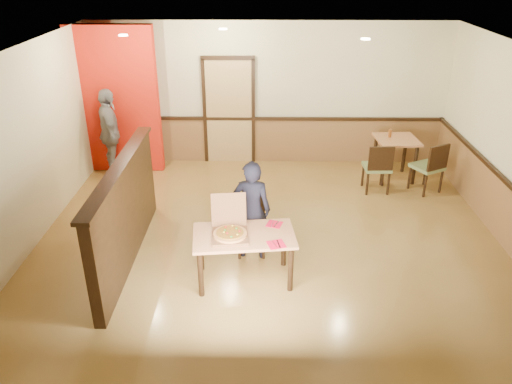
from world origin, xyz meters
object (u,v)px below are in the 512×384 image
(diner_chair, at_px, (251,222))
(condiment, at_px, (390,133))
(side_chair_left, at_px, (378,166))
(passerby, at_px, (110,134))
(main_table, at_px, (244,242))
(pizza_box, at_px, (230,231))
(diner, at_px, (252,210))
(side_table, at_px, (396,148))
(side_chair_right, at_px, (430,166))

(diner_chair, height_order, condiment, condiment)
(side_chair_left, xyz_separation_m, condiment, (0.33, 0.71, 0.37))
(side_chair_left, bearing_deg, passerby, -9.97)
(main_table, height_order, pizza_box, pizza_box)
(main_table, relative_size, condiment, 9.44)
(diner, height_order, condiment, diner)
(side_chair_left, height_order, side_table, side_chair_left)
(side_chair_left, distance_m, side_table, 0.77)
(main_table, distance_m, pizza_box, 0.25)
(main_table, height_order, passerby, passerby)
(diner_chair, bearing_deg, pizza_box, -110.96)
(side_chair_left, relative_size, diner, 0.63)
(diner, bearing_deg, side_table, -129.32)
(side_chair_left, xyz_separation_m, pizza_box, (-2.47, -2.73, 0.25))
(main_table, bearing_deg, side_table, 44.26)
(side_chair_left, distance_m, condiment, 0.86)
(side_table, distance_m, pizza_box, 4.44)
(diner, relative_size, passerby, 0.86)
(condiment, bearing_deg, side_table, -36.25)
(diner_chair, bearing_deg, side_chair_left, 39.48)
(diner_chair, bearing_deg, side_chair_right, 29.95)
(side_chair_right, bearing_deg, side_chair_left, -28.44)
(side_chair_left, distance_m, diner, 3.07)
(passerby, bearing_deg, pizza_box, -167.69)
(side_table, bearing_deg, condiment, 143.75)
(side_chair_right, height_order, passerby, passerby)
(main_table, distance_m, side_chair_left, 3.55)
(diner_chair, xyz_separation_m, side_chair_right, (3.15, 1.99, 0.06))
(side_chair_right, relative_size, condiment, 6.52)
(diner_chair, relative_size, condiment, 5.80)
(diner_chair, relative_size, diner, 0.58)
(passerby, distance_m, condiment, 5.26)
(side_chair_left, bearing_deg, diner_chair, 39.79)
(side_table, distance_m, diner, 3.82)
(passerby, relative_size, pizza_box, 2.95)
(side_chair_right, xyz_separation_m, diner, (-3.13, -2.13, 0.21))
(passerby, xyz_separation_m, pizza_box, (2.47, -3.42, -0.10))
(diner_chair, distance_m, side_table, 3.72)
(side_chair_right, distance_m, passerby, 5.91)
(main_table, bearing_deg, passerby, 121.56)
(passerby, xyz_separation_m, condiment, (5.26, 0.02, 0.02))
(side_chair_right, height_order, condiment, same)
(side_table, relative_size, pizza_box, 1.39)
(condiment, bearing_deg, side_chair_right, -49.20)
(side_table, xyz_separation_m, pizza_box, (-2.91, -3.35, 0.13))
(diner_chair, relative_size, pizza_box, 1.46)
(side_chair_right, height_order, side_table, side_chair_right)
(diner, height_order, pizza_box, diner)
(diner_chair, xyz_separation_m, side_table, (2.66, 2.60, 0.16))
(side_table, bearing_deg, diner, -134.00)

